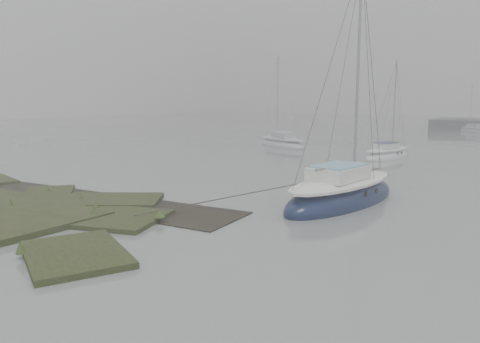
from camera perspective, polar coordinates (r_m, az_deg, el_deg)
name	(u,v)px	position (r m, az deg, el deg)	size (l,w,h in m)	color
ground	(394,152)	(39.89, 18.30, 2.32)	(160.00, 160.00, 0.00)	gray
sailboat_main	(342,195)	(19.88, 12.30, -2.85)	(3.35, 7.76, 10.62)	#0E1735
sailboat_white	(387,155)	(35.33, 17.51, 1.92)	(2.75, 5.58, 7.54)	white
sailboat_far_a	(282,144)	(41.79, 5.13, 3.39)	(6.35, 4.47, 8.60)	silver
sailboat_far_c	(473,130)	(66.48, 26.51, 4.51)	(4.62, 3.90, 6.48)	#B6BAC1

